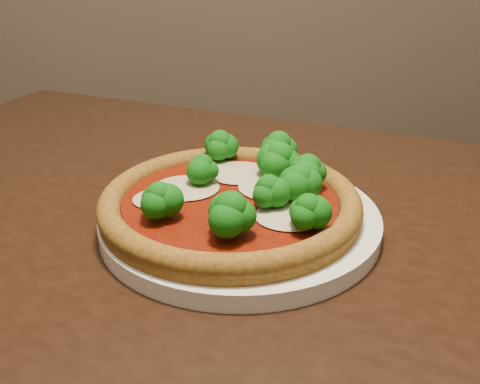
{
  "coord_description": "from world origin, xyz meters",
  "views": [
    {
      "loc": [
        -0.01,
        -0.33,
        1.02
      ],
      "look_at": [
        0.0,
        0.16,
        0.79
      ],
      "focal_mm": 40.0,
      "sensor_mm": 36.0,
      "label": 1
    }
  ],
  "objects": [
    {
      "name": "plate",
      "position": [
        0.0,
        0.16,
        0.76
      ],
      "size": [
        0.29,
        0.29,
        0.02
      ],
      "primitive_type": "cylinder",
      "color": "white",
      "rests_on": "dining_table"
    },
    {
      "name": "dining_table",
      "position": [
        0.01,
        0.11,
        0.65
      ],
      "size": [
        1.41,
        1.22,
        0.75
      ],
      "rotation": [
        0.0,
        0.0,
        -0.42
      ],
      "color": "black",
      "rests_on": "floor"
    },
    {
      "name": "pizza",
      "position": [
        0.0,
        0.16,
        0.79
      ],
      "size": [
        0.27,
        0.27,
        0.06
      ],
      "rotation": [
        0.0,
        0.0,
        -0.07
      ],
      "color": "#8D6021",
      "rests_on": "plate"
    }
  ]
}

